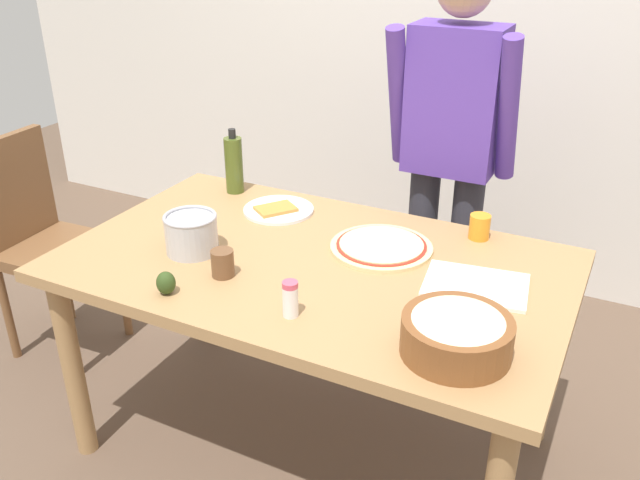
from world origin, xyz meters
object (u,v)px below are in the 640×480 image
person_cook (450,148)px  plate_with_slice (278,210)px  chair_wooden_left (41,234)px  steel_pot (191,233)px  cup_orange (480,227)px  cutting_board_white (476,285)px  salt_shaker (290,299)px  avocado (166,283)px  cup_small_brown (223,263)px  olive_oil_bottle (234,164)px  pizza_raw_on_board (381,246)px  popcorn_bowl (457,333)px  dining_table (313,285)px

person_cook → plate_with_slice: size_ratio=6.23×
chair_wooden_left → steel_pot: 1.00m
cup_orange → cutting_board_white: size_ratio=0.28×
salt_shaker → person_cook: bearing=84.0°
cutting_board_white → avocado: 0.91m
person_cook → plate_with_slice: 0.71m
salt_shaker → cup_small_brown: bearing=160.5°
plate_with_slice → olive_oil_bottle: size_ratio=1.02×
cup_orange → cup_small_brown: size_ratio=1.00×
pizza_raw_on_board → avocado: avocado is taller
plate_with_slice → cutting_board_white: 0.83m
avocado → popcorn_bowl: bearing=6.4°
salt_shaker → cutting_board_white: (0.41, 0.38, -0.05)m
cutting_board_white → pizza_raw_on_board: bearing=163.0°
plate_with_slice → popcorn_bowl: (0.84, -0.56, 0.05)m
popcorn_bowl → cutting_board_white: 0.36m
popcorn_bowl → steel_pot: size_ratio=1.61×
olive_oil_bottle → dining_table: bearing=-34.9°
dining_table → cutting_board_white: bearing=7.6°
olive_oil_bottle → cup_orange: bearing=1.2°
dining_table → cup_orange: bearing=42.8°
dining_table → person_cook: bearing=74.7°
dining_table → person_cook: person_cook is taller
avocado → pizza_raw_on_board: bearing=50.5°
pizza_raw_on_board → avocado: bearing=-129.5°
plate_with_slice → olive_oil_bottle: (-0.25, 0.10, 0.11)m
plate_with_slice → steel_pot: (-0.09, -0.40, 0.06)m
plate_with_slice → cup_small_brown: 0.50m
cup_small_brown → popcorn_bowl: bearing=-5.3°
dining_table → pizza_raw_on_board: (0.16, 0.17, 0.10)m
plate_with_slice → cup_orange: (0.72, 0.12, 0.03)m
steel_pot → avocado: (0.09, -0.25, -0.03)m
person_cook → chair_wooden_left: bearing=-155.5°
olive_oil_bottle → cutting_board_white: (1.05, -0.31, -0.11)m
popcorn_bowl → dining_table: bearing=152.9°
chair_wooden_left → olive_oil_bottle: size_ratio=3.71×
cup_orange → avocado: size_ratio=1.21×
cup_small_brown → avocado: size_ratio=1.21×
plate_with_slice → avocado: 0.66m
chair_wooden_left → cup_orange: chair_wooden_left is taller
plate_with_slice → salt_shaker: size_ratio=2.45×
person_cook → olive_oil_bottle: 0.84m
dining_table → steel_pot: size_ratio=9.22×
chair_wooden_left → cup_orange: (1.75, 0.34, 0.26)m
popcorn_bowl → olive_oil_bottle: bearing=148.9°
salt_shaker → avocado: 0.38m
dining_table → plate_with_slice: 0.42m
plate_with_slice → cup_small_brown: cup_small_brown is taller
cup_small_brown → olive_oil_bottle: bearing=120.2°
chair_wooden_left → pizza_raw_on_board: bearing=4.4°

